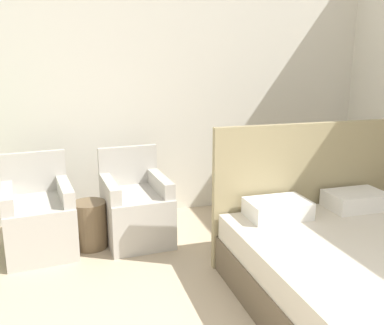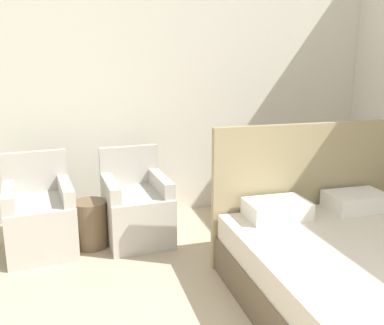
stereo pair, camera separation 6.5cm
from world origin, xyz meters
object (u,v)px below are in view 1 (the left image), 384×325
Objects in this scene: bed at (380,283)px; side_table at (90,225)px; armchair_near_window_right at (136,211)px; armchair_near_window_left at (39,221)px.

bed reaches higher than side_table.
armchair_near_window_right is at bearing 6.66° from side_table.
armchair_near_window_left is at bearing 176.11° from armchair_near_window_right.
armchair_near_window_left is 0.45m from side_table.
bed is 2.55× the size of armchair_near_window_right.
bed reaches higher than armchair_near_window_left.
armchair_near_window_right is (0.88, 0.00, 0.00)m from armchair_near_window_left.
armchair_near_window_left is 1.00× the size of armchair_near_window_right.
armchair_near_window_left and armchair_near_window_right have the same top height.
armchair_near_window_left is 0.88m from armchair_near_window_right.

